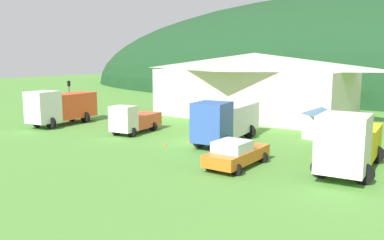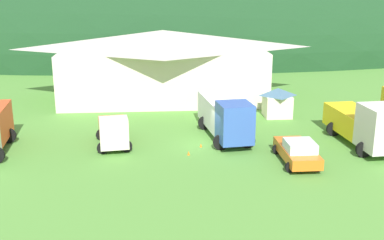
{
  "view_description": "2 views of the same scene",
  "coord_description": "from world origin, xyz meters",
  "px_view_note": "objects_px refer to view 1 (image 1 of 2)",
  "views": [
    {
      "loc": [
        17.21,
        -24.43,
        6.52
      ],
      "look_at": [
        -1.99,
        2.8,
        1.27
      ],
      "focal_mm": 37.83,
      "sensor_mm": 36.0,
      "label": 1
    },
    {
      "loc": [
        -3.31,
        -33.35,
        11.67
      ],
      "look_at": [
        -0.64,
        2.16,
        1.38
      ],
      "focal_mm": 45.53,
      "sensor_mm": 36.0,
      "label": 2
    }
  ],
  "objects_px": {
    "depot_building": "(254,84)",
    "traffic_cone_mid_row": "(165,146)",
    "traffic_light_west": "(69,96)",
    "light_truck_cream": "(133,120)",
    "box_truck_blue": "(226,120)",
    "play_shed_cream": "(321,122)",
    "service_pickup_orange": "(236,153)",
    "flatbed_truck_yellow": "(350,142)",
    "heavy_rig_white": "(61,106)",
    "traffic_cone_near_pickup": "(189,144)"
  },
  "relations": [
    {
      "from": "box_truck_blue",
      "to": "flatbed_truck_yellow",
      "type": "bearing_deg",
      "value": 66.07
    },
    {
      "from": "play_shed_cream",
      "to": "box_truck_blue",
      "type": "height_order",
      "value": "box_truck_blue"
    },
    {
      "from": "traffic_light_west",
      "to": "traffic_cone_mid_row",
      "type": "bearing_deg",
      "value": -13.21
    },
    {
      "from": "traffic_light_west",
      "to": "traffic_cone_near_pickup",
      "type": "relative_size",
      "value": 7.82
    },
    {
      "from": "flatbed_truck_yellow",
      "to": "box_truck_blue",
      "type": "bearing_deg",
      "value": -111.0
    },
    {
      "from": "service_pickup_orange",
      "to": "traffic_light_west",
      "type": "relative_size",
      "value": 1.21
    },
    {
      "from": "heavy_rig_white",
      "to": "traffic_light_west",
      "type": "xyz_separation_m",
      "value": [
        -1.5,
        2.24,
        0.68
      ]
    },
    {
      "from": "box_truck_blue",
      "to": "traffic_cone_near_pickup",
      "type": "xyz_separation_m",
      "value": [
        -2.02,
        -1.99,
        -1.75
      ]
    },
    {
      "from": "traffic_light_west",
      "to": "traffic_cone_mid_row",
      "type": "distance_m",
      "value": 16.02
    },
    {
      "from": "traffic_cone_mid_row",
      "to": "service_pickup_orange",
      "type": "bearing_deg",
      "value": -16.15
    },
    {
      "from": "light_truck_cream",
      "to": "traffic_cone_near_pickup",
      "type": "relative_size",
      "value": 10.23
    },
    {
      "from": "box_truck_blue",
      "to": "traffic_cone_near_pickup",
      "type": "height_order",
      "value": "box_truck_blue"
    },
    {
      "from": "traffic_cone_near_pickup",
      "to": "heavy_rig_white",
      "type": "bearing_deg",
      "value": -179.06
    },
    {
      "from": "depot_building",
      "to": "traffic_cone_near_pickup",
      "type": "relative_size",
      "value": 40.9
    },
    {
      "from": "depot_building",
      "to": "heavy_rig_white",
      "type": "height_order",
      "value": "depot_building"
    },
    {
      "from": "box_truck_blue",
      "to": "traffic_light_west",
      "type": "xyz_separation_m",
      "value": [
        -18.42,
        0.0,
        0.75
      ]
    },
    {
      "from": "depot_building",
      "to": "service_pickup_orange",
      "type": "bearing_deg",
      "value": -66.09
    },
    {
      "from": "flatbed_truck_yellow",
      "to": "service_pickup_orange",
      "type": "distance_m",
      "value": 6.43
    },
    {
      "from": "box_truck_blue",
      "to": "flatbed_truck_yellow",
      "type": "distance_m",
      "value": 10.2
    },
    {
      "from": "heavy_rig_white",
      "to": "box_truck_blue",
      "type": "relative_size",
      "value": 0.86
    },
    {
      "from": "depot_building",
      "to": "traffic_cone_mid_row",
      "type": "relative_size",
      "value": 36.2
    },
    {
      "from": "depot_building",
      "to": "service_pickup_orange",
      "type": "relative_size",
      "value": 4.31
    },
    {
      "from": "flatbed_truck_yellow",
      "to": "traffic_light_west",
      "type": "relative_size",
      "value": 2.01
    },
    {
      "from": "play_shed_cream",
      "to": "traffic_cone_mid_row",
      "type": "xyz_separation_m",
      "value": [
        -8.48,
        -9.28,
        -1.33
      ]
    },
    {
      "from": "depot_building",
      "to": "flatbed_truck_yellow",
      "type": "relative_size",
      "value": 2.59
    },
    {
      "from": "light_truck_cream",
      "to": "service_pickup_orange",
      "type": "bearing_deg",
      "value": 63.18
    },
    {
      "from": "light_truck_cream",
      "to": "box_truck_blue",
      "type": "bearing_deg",
      "value": 91.56
    },
    {
      "from": "flatbed_truck_yellow",
      "to": "service_pickup_orange",
      "type": "bearing_deg",
      "value": -68.92
    },
    {
      "from": "traffic_light_west",
      "to": "traffic_cone_near_pickup",
      "type": "xyz_separation_m",
      "value": [
        16.4,
        -2.0,
        -2.51
      ]
    },
    {
      "from": "heavy_rig_white",
      "to": "traffic_cone_near_pickup",
      "type": "height_order",
      "value": "heavy_rig_white"
    },
    {
      "from": "depot_building",
      "to": "light_truck_cream",
      "type": "xyz_separation_m",
      "value": [
        -3.92,
        -14.73,
        -2.37
      ]
    },
    {
      "from": "box_truck_blue",
      "to": "service_pickup_orange",
      "type": "xyz_separation_m",
      "value": [
        4.03,
        -5.65,
        -0.93
      ]
    },
    {
      "from": "light_truck_cream",
      "to": "traffic_cone_mid_row",
      "type": "relative_size",
      "value": 9.05
    },
    {
      "from": "traffic_cone_mid_row",
      "to": "traffic_light_west",
      "type": "bearing_deg",
      "value": 166.79
    },
    {
      "from": "flatbed_truck_yellow",
      "to": "traffic_cone_mid_row",
      "type": "distance_m",
      "value": 12.93
    },
    {
      "from": "depot_building",
      "to": "play_shed_cream",
      "type": "height_order",
      "value": "depot_building"
    },
    {
      "from": "depot_building",
      "to": "heavy_rig_white",
      "type": "xyz_separation_m",
      "value": [
        -12.51,
        -15.62,
        -1.73
      ]
    },
    {
      "from": "service_pickup_orange",
      "to": "traffic_cone_near_pickup",
      "type": "relative_size",
      "value": 9.49
    },
    {
      "from": "depot_building",
      "to": "heavy_rig_white",
      "type": "bearing_deg",
      "value": -128.69
    },
    {
      "from": "flatbed_truck_yellow",
      "to": "traffic_cone_near_pickup",
      "type": "relative_size",
      "value": 15.77
    },
    {
      "from": "depot_building",
      "to": "traffic_cone_near_pickup",
      "type": "bearing_deg",
      "value": -81.15
    },
    {
      "from": "box_truck_blue",
      "to": "traffic_cone_near_pickup",
      "type": "distance_m",
      "value": 3.33
    },
    {
      "from": "box_truck_blue",
      "to": "service_pickup_orange",
      "type": "distance_m",
      "value": 7.0
    },
    {
      "from": "flatbed_truck_yellow",
      "to": "traffic_light_west",
      "type": "bearing_deg",
      "value": -100.34
    },
    {
      "from": "play_shed_cream",
      "to": "service_pickup_orange",
      "type": "bearing_deg",
      "value": -97.22
    },
    {
      "from": "play_shed_cream",
      "to": "box_truck_blue",
      "type": "distance_m",
      "value": 7.89
    },
    {
      "from": "heavy_rig_white",
      "to": "play_shed_cream",
      "type": "bearing_deg",
      "value": 104.26
    },
    {
      "from": "play_shed_cream",
      "to": "light_truck_cream",
      "type": "xyz_separation_m",
      "value": [
        -13.79,
        -7.02,
        -0.14
      ]
    },
    {
      "from": "depot_building",
      "to": "heavy_rig_white",
      "type": "distance_m",
      "value": 20.09
    },
    {
      "from": "service_pickup_orange",
      "to": "play_shed_cream",
      "type": "bearing_deg",
      "value": 172.59
    }
  ]
}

